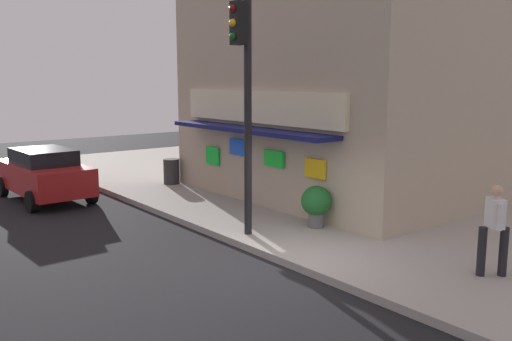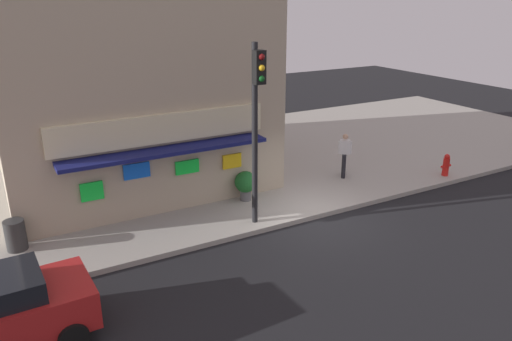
% 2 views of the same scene
% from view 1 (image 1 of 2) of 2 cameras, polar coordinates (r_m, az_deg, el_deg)
% --- Properties ---
extents(ground_plane, '(54.30, 54.30, 0.00)m').
position_cam_1_polar(ground_plane, '(11.52, 2.81, -9.90)').
color(ground_plane, black).
extents(sidewalk, '(36.20, 12.78, 0.16)m').
position_cam_1_polar(sidewalk, '(16.24, 20.22, -4.42)').
color(sidewalk, '#A39E93').
rests_on(sidewalk, ground_plane).
extents(corner_building, '(9.13, 10.32, 7.92)m').
position_cam_1_polar(corner_building, '(18.97, 11.72, 10.19)').
color(corner_building, tan).
rests_on(corner_building, sidewalk).
extents(traffic_light, '(0.32, 0.58, 5.56)m').
position_cam_1_polar(traffic_light, '(12.64, -1.23, 8.96)').
color(traffic_light, black).
rests_on(traffic_light, sidewalk).
extents(trash_can, '(0.56, 0.56, 0.88)m').
position_cam_1_polar(trash_can, '(19.57, -8.77, -0.09)').
color(trash_can, '#2D2D2D').
rests_on(trash_can, sidewalk).
extents(pedestrian, '(0.48, 0.54, 1.74)m').
position_cam_1_polar(pedestrian, '(11.15, 23.52, -5.37)').
color(pedestrian, black).
rests_on(pedestrian, sidewalk).
extents(potted_plant_by_doorway, '(0.76, 0.76, 1.05)m').
position_cam_1_polar(potted_plant_by_doorway, '(13.72, 6.27, -3.38)').
color(potted_plant_by_doorway, '#59595B').
rests_on(potted_plant_by_doorway, sidewalk).
extents(parked_car_red, '(4.18, 2.15, 1.64)m').
position_cam_1_polar(parked_car_red, '(18.69, -21.13, -0.30)').
color(parked_car_red, '#AD1E1E').
rests_on(parked_car_red, ground_plane).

